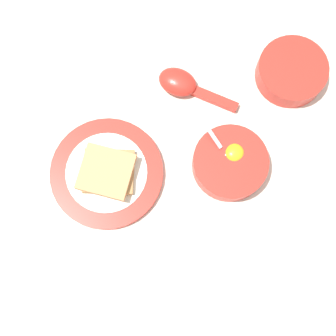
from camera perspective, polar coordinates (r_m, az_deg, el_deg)
name	(u,v)px	position (r m, az deg, el deg)	size (l,w,h in m)	color
ground_plane	(235,155)	(0.91, 8.15, 1.62)	(3.00, 3.00, 0.00)	silver
egg_bowl	(230,163)	(0.89, 7.56, 0.64)	(0.14, 0.15, 0.07)	red
toast_plate	(107,173)	(0.90, -7.46, -0.62)	(0.21, 0.21, 0.02)	red
toast_sandwich	(107,172)	(0.87, -7.40, -0.45)	(0.13, 0.13, 0.03)	tan
soup_spoon	(183,85)	(0.93, 1.87, 10.13)	(0.10, 0.17, 0.03)	red
congee_bowl	(292,71)	(0.97, 14.83, 11.32)	(0.14, 0.14, 0.04)	red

